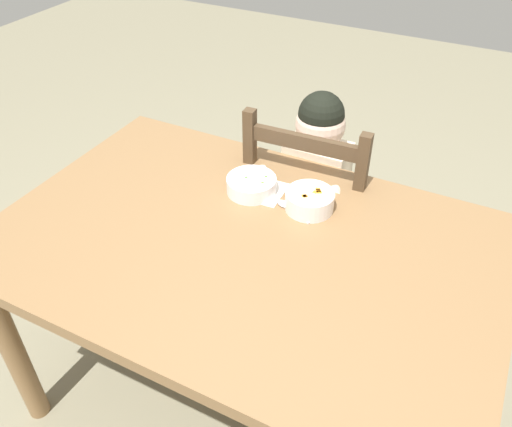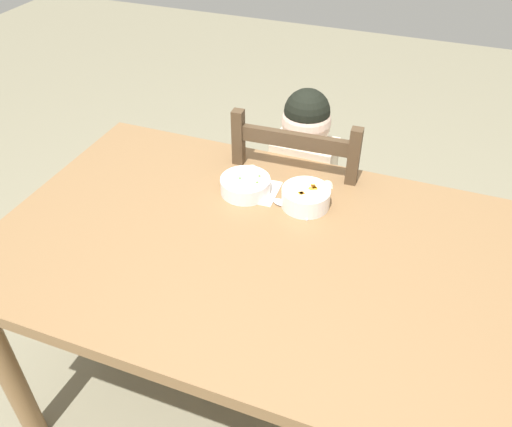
{
  "view_description": "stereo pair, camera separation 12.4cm",
  "coord_description": "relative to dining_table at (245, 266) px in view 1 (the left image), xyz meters",
  "views": [
    {
      "loc": [
        0.53,
        -0.96,
        1.71
      ],
      "look_at": [
        0.0,
        0.06,
        0.8
      ],
      "focal_mm": 36.75,
      "sensor_mm": 36.0,
      "label": 1
    },
    {
      "loc": [
        0.42,
        -1.01,
        1.71
      ],
      "look_at": [
        0.0,
        0.06,
        0.8
      ],
      "focal_mm": 36.75,
      "sensor_mm": 36.0,
      "label": 2
    }
  ],
  "objects": [
    {
      "name": "spoon",
      "position": [
        0.05,
        0.19,
        0.1
      ],
      "size": [
        0.13,
        0.08,
        0.01
      ],
      "color": "silver",
      "rests_on": "dining_table"
    },
    {
      "name": "ground_plane",
      "position": [
        0.0,
        0.0,
        -0.65
      ],
      "size": [
        8.0,
        8.0,
        0.0
      ],
      "primitive_type": "plane",
      "color": "gray"
    },
    {
      "name": "child_figure",
      "position": [
        0.01,
        0.51,
        -0.01
      ],
      "size": [
        0.32,
        0.31,
        0.97
      ],
      "color": "beige",
      "rests_on": "ground"
    },
    {
      "name": "bowl_of_carrots",
      "position": [
        0.11,
        0.22,
        0.13
      ],
      "size": [
        0.15,
        0.15,
        0.06
      ],
      "color": "white",
      "rests_on": "dining_table"
    },
    {
      "name": "dining_table",
      "position": [
        0.0,
        0.0,
        0.0
      ],
      "size": [
        1.41,
        0.93,
        0.75
      ],
      "color": "olive",
      "rests_on": "ground"
    },
    {
      "name": "bowl_of_peas",
      "position": [
        -0.09,
        0.22,
        0.12
      ],
      "size": [
        0.16,
        0.16,
        0.05
      ],
      "color": "white",
      "rests_on": "dining_table"
    },
    {
      "name": "dining_chair",
      "position": [
        0.01,
        0.51,
        -0.19
      ],
      "size": [
        0.44,
        0.44,
        0.94
      ],
      "color": "#4B3824",
      "rests_on": "ground"
    },
    {
      "name": "paper_napkin",
      "position": [
        -0.07,
        0.23,
        0.1
      ],
      "size": [
        0.16,
        0.14,
        0.0
      ],
      "primitive_type": "cube",
      "rotation": [
        0.0,
        0.0,
        0.05
      ],
      "color": "white",
      "rests_on": "dining_table"
    }
  ]
}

